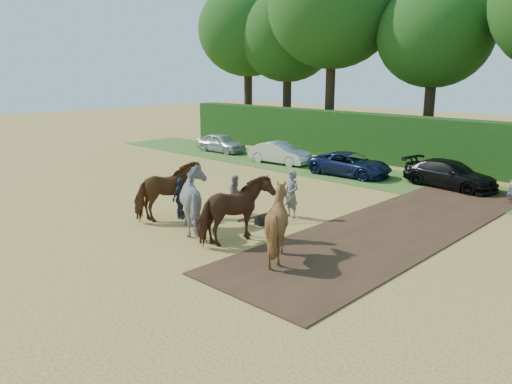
{
  "coord_description": "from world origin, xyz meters",
  "views": [
    {
      "loc": [
        10.03,
        -9.61,
        5.7
      ],
      "look_at": [
        -2.18,
        3.01,
        1.4
      ],
      "focal_mm": 35.0,
      "sensor_mm": 36.0,
      "label": 1
    }
  ],
  "objects_px": {
    "spectator_near": "(236,194)",
    "spectator_far": "(180,198)",
    "plough_team": "(219,205)",
    "parked_cars": "(482,181)"
  },
  "relations": [
    {
      "from": "spectator_near",
      "to": "spectator_far",
      "type": "xyz_separation_m",
      "value": [
        -1.05,
        -2.02,
        0.02
      ]
    },
    {
      "from": "parked_cars",
      "to": "spectator_far",
      "type": "bearing_deg",
      "value": -120.56
    },
    {
      "from": "spectator_near",
      "to": "parked_cars",
      "type": "height_order",
      "value": "spectator_near"
    },
    {
      "from": "spectator_near",
      "to": "spectator_far",
      "type": "height_order",
      "value": "spectator_far"
    },
    {
      "from": "spectator_near",
      "to": "plough_team",
      "type": "height_order",
      "value": "plough_team"
    },
    {
      "from": "spectator_near",
      "to": "parked_cars",
      "type": "relative_size",
      "value": 0.04
    },
    {
      "from": "parked_cars",
      "to": "plough_team",
      "type": "bearing_deg",
      "value": -109.6
    },
    {
      "from": "spectator_far",
      "to": "plough_team",
      "type": "xyz_separation_m",
      "value": [
        2.69,
        -0.36,
        0.31
      ]
    },
    {
      "from": "spectator_near",
      "to": "spectator_far",
      "type": "bearing_deg",
      "value": 164.33
    },
    {
      "from": "plough_team",
      "to": "parked_cars",
      "type": "height_order",
      "value": "plough_team"
    }
  ]
}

